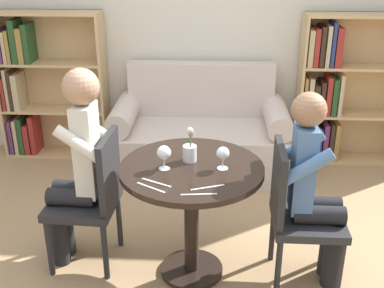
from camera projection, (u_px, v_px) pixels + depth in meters
The scene contains 17 objects.
ground_plane at pixel (192, 271), 3.11m from camera, with size 16.00×16.00×0.00m, color tan.
back_wall at pixel (202, 12), 4.35m from camera, with size 5.20×0.05×2.70m.
round_table at pixel (192, 192), 2.87m from camera, with size 0.85×0.85×0.76m.
couch at pixel (200, 136), 4.38m from camera, with size 1.57×0.80×0.92m.
bookshelf_left at pixel (40, 86), 4.54m from camera, with size 0.99×0.28×1.37m.
bookshelf_right at pixel (337, 93), 4.43m from camera, with size 0.99×0.28×1.37m.
chair_left at pixel (93, 195), 3.02m from camera, with size 0.44×0.44×0.90m.
chair_right at pixel (296, 210), 2.86m from camera, with size 0.42×0.42×0.90m.
person_left at pixel (77, 163), 2.95m from camera, with size 0.43×0.36×1.31m.
person_right at pixel (314, 188), 2.79m from camera, with size 0.42×0.34×1.22m.
wine_glass_left at pixel (164, 153), 2.73m from camera, with size 0.08×0.08×0.14m.
wine_glass_right at pixel (223, 154), 2.74m from camera, with size 0.08×0.08×0.14m.
flower_vase at pixel (190, 149), 2.84m from camera, with size 0.08×0.08×0.22m.
knife_left_setting at pixel (199, 194), 2.50m from camera, with size 0.19×0.03×0.00m.
fork_left_setting at pixel (156, 183), 2.62m from camera, with size 0.17×0.10×0.00m.
knife_right_setting at pixel (151, 188), 2.57m from camera, with size 0.17×0.11×0.00m.
fork_right_setting at pixel (208, 187), 2.57m from camera, with size 0.18×0.08×0.00m.
Camera 1 is at (0.13, -2.51, 2.00)m, focal length 45.00 mm.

